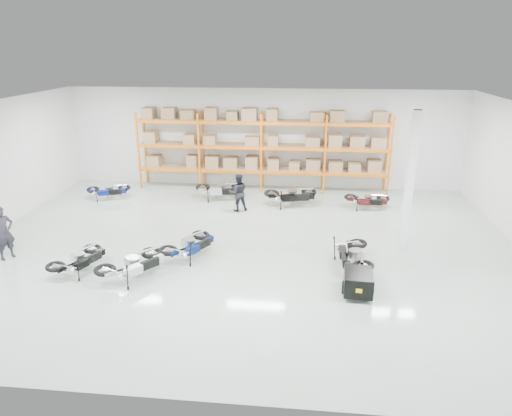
# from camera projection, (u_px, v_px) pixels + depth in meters

# --- Properties ---
(room) EXTENTS (18.00, 18.00, 18.00)m
(room) POSITION_uv_depth(u_px,v_px,m) (244.00, 182.00, 14.38)
(room) COLOR #A4B7A9
(room) RESTS_ON ground
(pallet_rack) EXTENTS (11.28, 0.98, 3.62)m
(pallet_rack) POSITION_uv_depth(u_px,v_px,m) (262.00, 141.00, 20.41)
(pallet_rack) COLOR orange
(pallet_rack) RESTS_ON ground
(structural_column) EXTENTS (0.25, 0.25, 4.50)m
(structural_column) POSITION_uv_depth(u_px,v_px,m) (409.00, 182.00, 14.35)
(structural_column) COLOR white
(structural_column) RESTS_ON ground
(moto_blue_centre) EXTENTS (1.62, 1.94, 1.13)m
(moto_blue_centre) POSITION_uv_depth(u_px,v_px,m) (190.00, 241.00, 14.24)
(moto_blue_centre) COLOR #07194E
(moto_blue_centre) RESTS_ON ground
(moto_silver_left) EXTENTS (1.82, 1.99, 1.18)m
(moto_silver_left) POSITION_uv_depth(u_px,v_px,m) (133.00, 260.00, 12.94)
(moto_silver_left) COLOR #B0B4B7
(moto_silver_left) RESTS_ON ground
(moto_black_far_left) EXTENTS (1.35, 1.81, 1.05)m
(moto_black_far_left) POSITION_uv_depth(u_px,v_px,m) (79.00, 256.00, 13.34)
(moto_black_far_left) COLOR black
(moto_black_far_left) RESTS_ON ground
(moto_touring_right) EXTENTS (0.90, 1.81, 1.17)m
(moto_touring_right) POSITION_uv_depth(u_px,v_px,m) (353.00, 251.00, 13.54)
(moto_touring_right) COLOR black
(moto_touring_right) RESTS_ON ground
(trailer) EXTENTS (0.83, 1.59, 0.66)m
(trailer) POSITION_uv_depth(u_px,v_px,m) (358.00, 282.00, 12.10)
(trailer) COLOR black
(trailer) RESTS_ON ground
(moto_back_a) EXTENTS (1.74, 1.21, 1.02)m
(moto_back_a) POSITION_uv_depth(u_px,v_px,m) (108.00, 188.00, 19.67)
(moto_back_a) COLOR navy
(moto_back_a) RESTS_ON ground
(moto_back_b) EXTENTS (1.98, 1.19, 1.21)m
(moto_back_b) POSITION_uv_depth(u_px,v_px,m) (220.00, 186.00, 19.62)
(moto_back_b) COLOR #B1B7BB
(moto_back_b) RESTS_ON ground
(moto_back_c) EXTENTS (2.07, 1.34, 1.23)m
(moto_back_c) POSITION_uv_depth(u_px,v_px,m) (292.00, 192.00, 18.82)
(moto_back_c) COLOR black
(moto_back_c) RESTS_ON ground
(moto_back_d) EXTENTS (1.59, 0.80, 1.02)m
(moto_back_d) POSITION_uv_depth(u_px,v_px,m) (368.00, 197.00, 18.50)
(moto_back_d) COLOR #400C11
(moto_back_d) RESTS_ON ground
(person_left) EXTENTS (0.67, 0.75, 1.72)m
(person_left) POSITION_uv_depth(u_px,v_px,m) (4.00, 233.00, 14.06)
(person_left) COLOR black
(person_left) RESTS_ON ground
(person_back) EXTENTS (0.90, 0.79, 1.53)m
(person_back) POSITION_uv_depth(u_px,v_px,m) (238.00, 192.00, 18.18)
(person_back) COLOR black
(person_back) RESTS_ON ground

